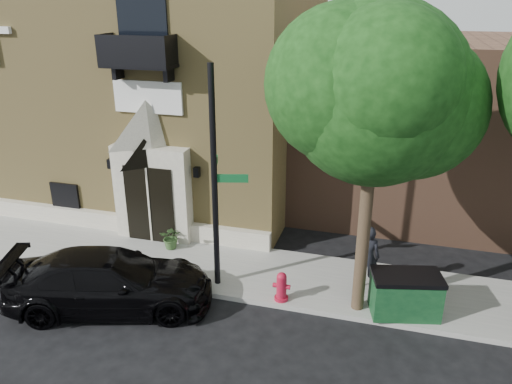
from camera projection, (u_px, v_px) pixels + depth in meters
ground at (145, 287)px, 14.42m from camera, size 120.00×120.00×0.00m
sidewalk at (197, 264)px, 15.48m from camera, size 42.00×3.00×0.15m
church at (162, 78)px, 20.57m from camera, size 12.20×11.01×9.30m
street_tree_left at (377, 92)px, 11.02m from camera, size 4.97×4.38×7.77m
black_sedan at (110, 281)px, 13.26m from camera, size 5.82×3.73×1.57m
street_sign at (215, 181)px, 13.23m from camera, size 1.13×0.96×6.20m
fire_hydrant at (281, 286)px, 13.42m from camera, size 0.48×0.38×0.83m
dumpster at (405, 294)px, 12.79m from camera, size 1.92×1.36×1.14m
planter at (171, 237)px, 16.17m from camera, size 0.83×0.76×0.78m
pedestrian_near at (367, 257)px, 13.82m from camera, size 0.71×0.49×1.90m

